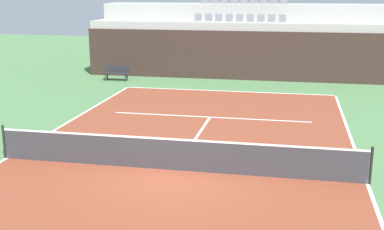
% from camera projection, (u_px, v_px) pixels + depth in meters
% --- Properties ---
extents(ground_plane, '(80.00, 80.00, 0.00)m').
position_uv_depth(ground_plane, '(175.00, 170.00, 14.85)').
color(ground_plane, '#477042').
extents(court_surface, '(11.00, 24.00, 0.01)m').
position_uv_depth(court_surface, '(175.00, 170.00, 14.85)').
color(court_surface, brown).
rests_on(court_surface, ground_plane).
extents(baseline_far, '(11.00, 0.10, 0.00)m').
position_uv_depth(baseline_far, '(227.00, 91.00, 26.20)').
color(baseline_far, white).
rests_on(baseline_far, court_surface).
extents(sideline_left, '(0.10, 24.00, 0.00)m').
position_uv_depth(sideline_left, '(7.00, 158.00, 15.89)').
color(sideline_left, white).
rests_on(sideline_left, court_surface).
extents(sideline_right, '(0.10, 24.00, 0.00)m').
position_uv_depth(sideline_right, '(367.00, 184.00, 13.80)').
color(sideline_right, white).
rests_on(sideline_right, court_surface).
extents(service_line_far, '(8.26, 0.10, 0.00)m').
position_uv_depth(service_line_far, '(210.00, 117.00, 20.93)').
color(service_line_far, white).
rests_on(service_line_far, court_surface).
extents(centre_service_line, '(0.10, 6.40, 0.00)m').
position_uv_depth(centre_service_line, '(195.00, 139.00, 17.88)').
color(centre_service_line, white).
rests_on(centre_service_line, court_surface).
extents(back_wall, '(18.06, 0.30, 2.83)m').
position_uv_depth(back_wall, '(236.00, 55.00, 29.30)').
color(back_wall, '#33231E').
rests_on(back_wall, ground_plane).
extents(stands_tier_lower, '(18.06, 2.40, 3.28)m').
position_uv_depth(stands_tier_lower, '(239.00, 49.00, 30.52)').
color(stands_tier_lower, '#9E9E99').
rests_on(stands_tier_lower, ground_plane).
extents(stands_tier_upper, '(18.06, 2.40, 4.27)m').
position_uv_depth(stands_tier_upper, '(243.00, 37.00, 32.68)').
color(stands_tier_upper, '#9E9E99').
rests_on(stands_tier_upper, ground_plane).
extents(seating_row_lower, '(5.52, 0.44, 0.44)m').
position_uv_depth(seating_row_lower, '(239.00, 19.00, 30.18)').
color(seating_row_lower, slate).
rests_on(seating_row_lower, stands_tier_lower).
extents(seating_row_upper, '(5.52, 0.44, 0.44)m').
position_uv_depth(seating_row_upper, '(244.00, 2.00, 32.22)').
color(seating_row_upper, slate).
rests_on(seating_row_upper, stands_tier_upper).
extents(tennis_net, '(11.08, 0.08, 1.07)m').
position_uv_depth(tennis_net, '(174.00, 154.00, 14.72)').
color(tennis_net, black).
rests_on(tennis_net, court_surface).
extents(player_bench, '(1.50, 0.40, 0.85)m').
position_uv_depth(player_bench, '(117.00, 72.00, 29.12)').
color(player_bench, '#232328').
rests_on(player_bench, ground_plane).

